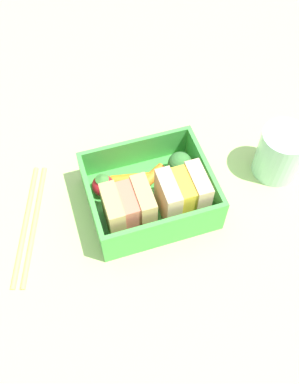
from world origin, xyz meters
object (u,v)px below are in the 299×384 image
at_px(sandwich_center_left, 129,209).
at_px(strawberry_far_left, 103,185).
at_px(carrot_stick_left, 153,176).
at_px(carrot_stick_far_left, 130,179).
at_px(drinking_glass, 280,153).
at_px(chopstick_pair, 29,223).
at_px(broccoli_floret, 180,164).
at_px(sandwich_left, 182,194).

relative_size(sandwich_center_left, strawberry_far_left, 1.75).
xyz_separation_m(carrot_stick_left, carrot_stick_far_left, (0.03, -0.00, -0.00)).
relative_size(carrot_stick_left, drinking_glass, 0.52).
bearing_deg(sandwich_center_left, chopstick_pair, -18.68).
distance_m(broccoli_floret, carrot_stick_far_left, 0.07).
distance_m(carrot_stick_far_left, drinking_glass, 0.21).
xyz_separation_m(broccoli_floret, strawberry_far_left, (0.11, -0.01, -0.01)).
bearing_deg(chopstick_pair, carrot_stick_far_left, -173.71).
distance_m(sandwich_left, carrot_stick_left, 0.06).
bearing_deg(chopstick_pair, sandwich_left, 167.81).
distance_m(sandwich_left, strawberry_far_left, 0.11).
height_order(carrot_stick_left, carrot_stick_far_left, same).
bearing_deg(carrot_stick_far_left, carrot_stick_left, 172.69).
distance_m(sandwich_center_left, chopstick_pair, 0.14).
bearing_deg(broccoli_floret, carrot_stick_far_left, -7.49).
bearing_deg(sandwich_center_left, carrot_stick_far_left, -107.41).
height_order(carrot_stick_left, drinking_glass, drinking_glass).
relative_size(chopstick_pair, drinking_glass, 2.41).
xyz_separation_m(broccoli_floret, chopstick_pair, (0.21, 0.01, -0.03)).
bearing_deg(strawberry_far_left, carrot_stick_far_left, -174.53).
bearing_deg(drinking_glass, chopstick_pair, -2.51).
relative_size(sandwich_left, sandwich_center_left, 1.00).
xyz_separation_m(carrot_stick_far_left, strawberry_far_left, (0.04, 0.00, 0.01)).
bearing_deg(broccoli_floret, chopstick_pair, 1.90).
xyz_separation_m(carrot_stick_far_left, drinking_glass, (-0.21, 0.03, 0.02)).
relative_size(sandwich_center_left, drinking_glass, 0.85).
xyz_separation_m(broccoli_floret, drinking_glass, (-0.14, 0.02, -0.00)).
relative_size(broccoli_floret, chopstick_pair, 0.24).
distance_m(carrot_stick_left, drinking_glass, 0.18).
xyz_separation_m(sandwich_left, sandwich_center_left, (0.07, 0.00, 0.00)).
distance_m(broccoli_floret, strawberry_far_left, 0.11).
height_order(sandwich_left, chopstick_pair, sandwich_left).
bearing_deg(chopstick_pair, strawberry_far_left, -173.41).
relative_size(sandwich_center_left, carrot_stick_left, 1.65).
bearing_deg(chopstick_pair, broccoli_floret, -178.10).
xyz_separation_m(sandwich_left, chopstick_pair, (0.20, -0.04, -0.04)).
xyz_separation_m(sandwich_center_left, drinking_glass, (-0.23, -0.03, -0.01)).
bearing_deg(broccoli_floret, sandwich_left, 73.49).
height_order(sandwich_center_left, carrot_stick_left, sandwich_center_left).
bearing_deg(sandwich_center_left, carrot_stick_left, -132.39).
bearing_deg(sandwich_center_left, sandwich_left, 180.00).
relative_size(broccoli_floret, strawberry_far_left, 1.21).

